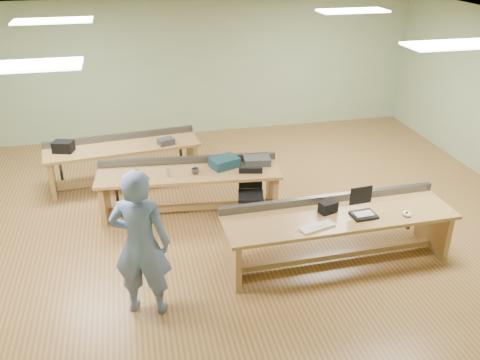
{
  "coord_description": "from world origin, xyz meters",
  "views": [
    {
      "loc": [
        -1.44,
        -7.1,
        4.23
      ],
      "look_at": [
        0.01,
        -0.6,
        0.95
      ],
      "focal_mm": 38.0,
      "sensor_mm": 36.0,
      "label": 1
    }
  ],
  "objects_px": {
    "workbench_mid": "(189,181)",
    "camera_bag": "(328,207)",
    "mug": "(195,171)",
    "workbench_back": "(123,155)",
    "person": "(141,244)",
    "workbench_front": "(337,225)",
    "parts_bin_teal": "(224,162)",
    "parts_bin_grey": "(257,161)",
    "laptop_base": "(364,215)",
    "task_chair": "(251,202)",
    "drinks_can": "(168,173)"
  },
  "relations": [
    {
      "from": "drinks_can",
      "to": "task_chair",
      "type": "bearing_deg",
      "value": -13.73
    },
    {
      "from": "workbench_back",
      "to": "mug",
      "type": "relative_size",
      "value": 23.06
    },
    {
      "from": "workbench_mid",
      "to": "workbench_front",
      "type": "bearing_deg",
      "value": -39.56
    },
    {
      "from": "laptop_base",
      "to": "parts_bin_grey",
      "type": "distance_m",
      "value": 2.21
    },
    {
      "from": "parts_bin_grey",
      "to": "task_chair",
      "type": "bearing_deg",
      "value": -115.21
    },
    {
      "from": "workbench_mid",
      "to": "camera_bag",
      "type": "relative_size",
      "value": 12.56
    },
    {
      "from": "parts_bin_teal",
      "to": "parts_bin_grey",
      "type": "height_order",
      "value": "parts_bin_teal"
    },
    {
      "from": "laptop_base",
      "to": "mug",
      "type": "distance_m",
      "value": 2.74
    },
    {
      "from": "laptop_base",
      "to": "drinks_can",
      "type": "bearing_deg",
      "value": 139.6
    },
    {
      "from": "workbench_front",
      "to": "mug",
      "type": "bearing_deg",
      "value": 134.58
    },
    {
      "from": "workbench_back",
      "to": "mug",
      "type": "bearing_deg",
      "value": -58.97
    },
    {
      "from": "workbench_front",
      "to": "parts_bin_grey",
      "type": "relative_size",
      "value": 7.48
    },
    {
      "from": "camera_bag",
      "to": "drinks_can",
      "type": "xyz_separation_m",
      "value": [
        -2.03,
        1.61,
        -0.02
      ]
    },
    {
      "from": "workbench_back",
      "to": "laptop_base",
      "type": "distance_m",
      "value": 4.57
    },
    {
      "from": "laptop_base",
      "to": "mug",
      "type": "relative_size",
      "value": 2.68
    },
    {
      "from": "workbench_back",
      "to": "task_chair",
      "type": "distance_m",
      "value": 2.66
    },
    {
      "from": "workbench_back",
      "to": "person",
      "type": "relative_size",
      "value": 1.46
    },
    {
      "from": "workbench_back",
      "to": "workbench_front",
      "type": "bearing_deg",
      "value": -54.11
    },
    {
      "from": "task_chair",
      "to": "workbench_front",
      "type": "bearing_deg",
      "value": -44.48
    },
    {
      "from": "mug",
      "to": "workbench_back",
      "type": "bearing_deg",
      "value": 127.22
    },
    {
      "from": "workbench_front",
      "to": "mug",
      "type": "distance_m",
      "value": 2.43
    },
    {
      "from": "workbench_mid",
      "to": "drinks_can",
      "type": "relative_size",
      "value": 24.11
    },
    {
      "from": "workbench_front",
      "to": "parts_bin_teal",
      "type": "height_order",
      "value": "parts_bin_teal"
    },
    {
      "from": "parts_bin_grey",
      "to": "parts_bin_teal",
      "type": "bearing_deg",
      "value": 177.85
    },
    {
      "from": "task_chair",
      "to": "drinks_can",
      "type": "height_order",
      "value": "drinks_can"
    },
    {
      "from": "parts_bin_grey",
      "to": "camera_bag",
      "type": "bearing_deg",
      "value": -72.68
    },
    {
      "from": "laptop_base",
      "to": "parts_bin_grey",
      "type": "height_order",
      "value": "parts_bin_grey"
    },
    {
      "from": "parts_bin_teal",
      "to": "parts_bin_grey",
      "type": "distance_m",
      "value": 0.55
    },
    {
      "from": "workbench_mid",
      "to": "camera_bag",
      "type": "height_order",
      "value": "camera_bag"
    },
    {
      "from": "laptop_base",
      "to": "workbench_back",
      "type": "bearing_deg",
      "value": 129.81
    },
    {
      "from": "camera_bag",
      "to": "drinks_can",
      "type": "relative_size",
      "value": 1.92
    },
    {
      "from": "laptop_base",
      "to": "camera_bag",
      "type": "distance_m",
      "value": 0.49
    },
    {
      "from": "workbench_mid",
      "to": "mug",
      "type": "relative_size",
      "value": 24.69
    },
    {
      "from": "workbench_mid",
      "to": "task_chair",
      "type": "xyz_separation_m",
      "value": [
        0.92,
        -0.45,
        -0.25
      ]
    },
    {
      "from": "workbench_mid",
      "to": "mug",
      "type": "bearing_deg",
      "value": -51.38
    },
    {
      "from": "parts_bin_teal",
      "to": "parts_bin_grey",
      "type": "relative_size",
      "value": 1.02
    },
    {
      "from": "person",
      "to": "camera_bag",
      "type": "distance_m",
      "value": 2.61
    },
    {
      "from": "parts_bin_grey",
      "to": "mug",
      "type": "distance_m",
      "value": 1.06
    },
    {
      "from": "workbench_front",
      "to": "workbench_mid",
      "type": "distance_m",
      "value": 2.58
    },
    {
      "from": "parts_bin_teal",
      "to": "drinks_can",
      "type": "height_order",
      "value": "parts_bin_teal"
    },
    {
      "from": "laptop_base",
      "to": "mug",
      "type": "bearing_deg",
      "value": 134.2
    },
    {
      "from": "workbench_mid",
      "to": "drinks_can",
      "type": "height_order",
      "value": "drinks_can"
    },
    {
      "from": "parts_bin_grey",
      "to": "drinks_can",
      "type": "distance_m",
      "value": 1.48
    },
    {
      "from": "workbench_mid",
      "to": "camera_bag",
      "type": "xyz_separation_m",
      "value": [
        1.69,
        -1.75,
        0.27
      ]
    },
    {
      "from": "laptop_base",
      "to": "person",
      "type": "bearing_deg",
      "value": -177.21
    },
    {
      "from": "person",
      "to": "laptop_base",
      "type": "height_order",
      "value": "person"
    },
    {
      "from": "workbench_back",
      "to": "person",
      "type": "xyz_separation_m",
      "value": [
        0.18,
        -3.65,
        0.4
      ]
    },
    {
      "from": "task_chair",
      "to": "drinks_can",
      "type": "relative_size",
      "value": 6.78
    },
    {
      "from": "workbench_front",
      "to": "mug",
      "type": "xyz_separation_m",
      "value": [
        -1.74,
        1.69,
        0.23
      ]
    },
    {
      "from": "workbench_mid",
      "to": "parts_bin_grey",
      "type": "relative_size",
      "value": 6.94
    }
  ]
}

